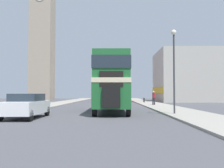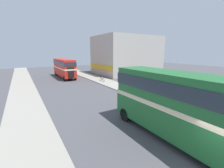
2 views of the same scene
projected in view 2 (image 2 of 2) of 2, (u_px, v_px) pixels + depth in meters
The scene contains 5 objects.
double_decker_bus at pixel (179, 102), 9.11m from camera, with size 2.51×10.06×4.34m.
bus_distant at pixel (64, 67), 32.92m from camera, with size 2.40×10.53×4.03m.
pedestrian_walking at pixel (133, 85), 20.80m from camera, with size 0.34×0.34×1.70m.
bicycle_on_pavement at pixel (102, 79), 28.36m from camera, with size 0.05×1.76×0.78m.
shop_building_block at pixel (126, 55), 39.35m from camera, with size 15.57×11.67×9.48m.
Camera 2 is at (-6.71, -2.16, 5.57)m, focal length 24.00 mm.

